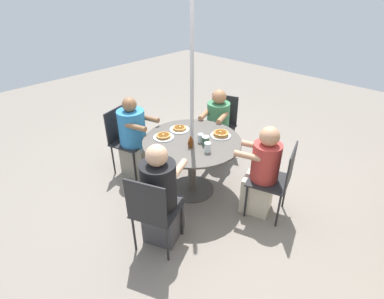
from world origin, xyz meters
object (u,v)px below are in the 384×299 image
Objects in this scene: patio_table at (192,151)px; diner_west at (161,198)px; patio_chair_south at (125,137)px; patio_chair_north at (277,177)px; diner_south at (135,141)px; diner_north at (262,174)px; diner_east at (217,129)px; syrup_bottle at (191,143)px; drinking_glass_a at (200,138)px; pancake_plate_b at (179,129)px; pancake_plate_c at (221,134)px; patio_chair_east at (221,122)px; coffee_cup at (206,141)px; patio_chair_west at (153,209)px; pancake_plate_a at (163,136)px; drinking_glass_b at (208,147)px.

patio_table is 0.90m from diner_west.
patio_chair_north is at bearing 90.70° from patio_chair_south.
diner_south is at bearing 131.58° from diner_west.
diner_east is (-0.58, -1.14, -0.02)m from diner_north.
syrup_bottle is at bearing 80.55° from diner_south.
drinking_glass_a is (-0.17, -0.00, -0.00)m from syrup_bottle.
syrup_bottle is (0.45, -0.92, 0.27)m from patio_chair_north.
pancake_plate_b is 0.55m from pancake_plate_c.
diner_north reaches higher than syrup_bottle.
diner_east is at bearing 45.74° from diner_north.
patio_chair_east is 0.80× the size of diner_west.
diner_south is 1.22m from pancake_plate_c.
coffee_cup is at bearing 88.50° from patio_chair_south.
pancake_plate_c is 1.81× the size of syrup_bottle.
patio_chair_west is at bearing 48.37° from patio_chair_south.
drinking_glass_a is at bearing 84.02° from patio_chair_west.
drinking_glass_a is at bearing 90.40° from diner_south.
pancake_plate_c is at bearing 108.92° from patio_chair_east.
diner_west reaches higher than diner_east.
pancake_plate_a is at bearing 94.65° from diner_north.
patio_chair_west is (2.00, 0.76, 0.00)m from patio_chair_east.
diner_west is 1.19m from pancake_plate_c.
drinking_glass_b is (0.92, 0.60, 0.31)m from diner_east.
patio_chair_north is 1.33m from diner_west.
syrup_bottle is at bearing 100.92° from diner_north.
pancake_plate_b is 0.51m from coffee_cup.
patio_chair_north is 0.82× the size of diner_north.
patio_chair_east reaches higher than pancake_plate_b.
patio_table is at bearing -103.38° from drinking_glass_b.
patio_chair_south is 1.30m from coffee_cup.
coffee_cup is (-1.01, -0.21, 0.27)m from patio_chair_west.
patio_chair_north and patio_chair_east have the same top height.
pancake_plate_c is 0.30m from drinking_glass_a.
diner_east is (0.17, 0.06, -0.03)m from patio_chair_east.
diner_east is at bearing 178.29° from pancake_plate_b.
patio_chair_north is 3.66× the size of pancake_plate_b.
patio_chair_east is 1.30m from drinking_glass_b.
diner_west is 10.22× the size of drinking_glass_b.
diner_north is 0.97× the size of diner_west.
diner_east is at bearing -137.65° from pancake_plate_c.
patio_chair_west is at bearing 33.87° from pancake_plate_b.
patio_table is 0.36m from pancake_plate_b.
patio_chair_east is 0.96m from pancake_plate_b.
patio_chair_north is at bearing 116.41° from syrup_bottle.
pancake_plate_b is 0.47m from syrup_bottle.
diner_east is 9.61× the size of drinking_glass_b.
pancake_plate_c is at bearing -177.72° from coffee_cup.
diner_north is 8.06× the size of syrup_bottle.
diner_west reaches higher than syrup_bottle.
patio_chair_east is 1.36m from diner_south.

